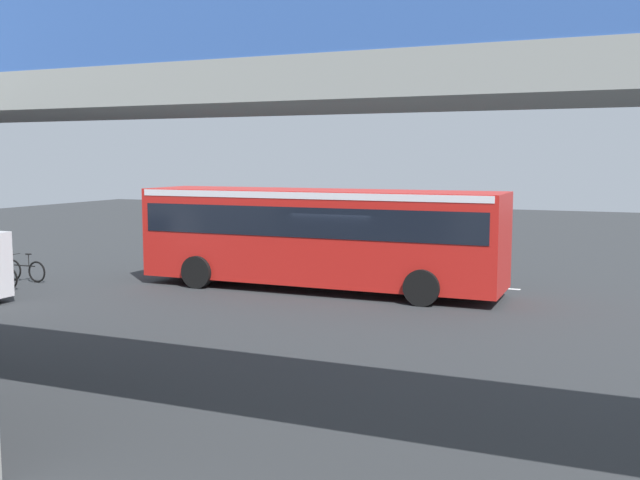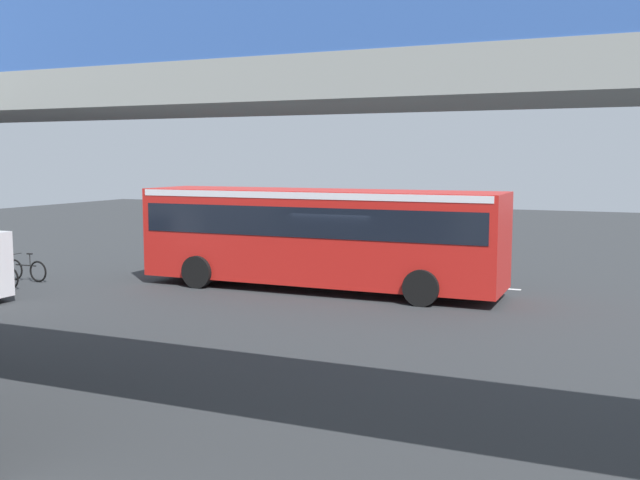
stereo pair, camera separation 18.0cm
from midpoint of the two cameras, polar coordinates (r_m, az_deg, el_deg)
The scene contains 7 objects.
ground at distance 22.64m, azimuth 2.04°, elevation -4.11°, with size 80.00×80.00×0.00m, color #2D3033.
city_bus at distance 22.89m, azimuth 0.12°, elevation 0.77°, with size 11.54×2.85×3.15m.
bicycle_black at distance 26.54m, azimuth -21.79°, elevation -2.20°, with size 1.77×0.44×0.96m.
lane_dash_leftmost at distance 24.09m, azimuth 13.27°, elevation -3.64°, with size 2.00×0.20×0.01m, color silver.
lane_dash_left at distance 25.07m, azimuth 4.22°, elevation -3.09°, with size 2.00×0.20×0.01m, color silver.
lane_dash_centre at distance 26.63m, azimuth -3.95°, elevation -2.53°, with size 2.00×0.20×0.01m, color silver.
pedestrian_overpass at distance 11.86m, azimuth -19.79°, elevation 8.83°, with size 30.44×2.60×6.36m.
Camera 2 is at (-8.14, 20.72, 4.12)m, focal length 40.98 mm.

